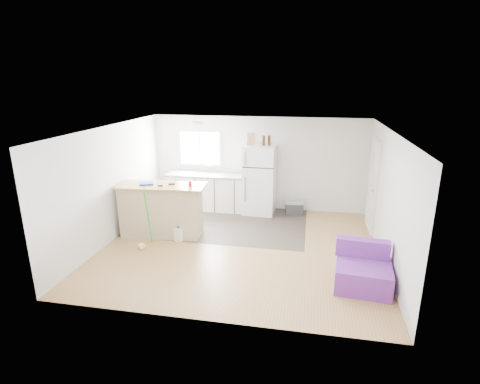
{
  "coord_description": "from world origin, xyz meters",
  "views": [
    {
      "loc": [
        1.3,
        -6.89,
        3.31
      ],
      "look_at": [
        -0.14,
        0.7,
        0.96
      ],
      "focal_mm": 28.0,
      "sensor_mm": 36.0,
      "label": 1
    }
  ],
  "objects_px": {
    "peninsula": "(162,210)",
    "red_cup": "(190,183)",
    "cleaner_jug": "(179,234)",
    "blue_tray": "(146,184)",
    "mop": "(143,238)",
    "purple_seat": "(363,271)",
    "cardboard_box": "(251,139)",
    "bottle_right": "(269,140)",
    "refrigerator": "(260,180)",
    "bottle_left": "(264,141)",
    "cooler": "(294,207)",
    "kitchen_cabinets": "(208,191)"
  },
  "relations": [
    {
      "from": "purple_seat",
      "to": "kitchen_cabinets",
      "type": "bearing_deg",
      "value": 142.8
    },
    {
      "from": "peninsula",
      "to": "red_cup",
      "type": "bearing_deg",
      "value": -3.04
    },
    {
      "from": "cardboard_box",
      "to": "bottle_right",
      "type": "relative_size",
      "value": 1.2
    },
    {
      "from": "mop",
      "to": "cooler",
      "type": "bearing_deg",
      "value": 32.6
    },
    {
      "from": "kitchen_cabinets",
      "to": "bottle_left",
      "type": "relative_size",
      "value": 8.48
    },
    {
      "from": "purple_seat",
      "to": "bottle_right",
      "type": "height_order",
      "value": "bottle_right"
    },
    {
      "from": "cooler",
      "to": "blue_tray",
      "type": "height_order",
      "value": "blue_tray"
    },
    {
      "from": "cardboard_box",
      "to": "bottle_right",
      "type": "bearing_deg",
      "value": 2.39
    },
    {
      "from": "peninsula",
      "to": "cooler",
      "type": "bearing_deg",
      "value": 29.33
    },
    {
      "from": "purple_seat",
      "to": "mop",
      "type": "distance_m",
      "value": 4.21
    },
    {
      "from": "purple_seat",
      "to": "mop",
      "type": "height_order",
      "value": "mop"
    },
    {
      "from": "blue_tray",
      "to": "bottle_left",
      "type": "xyz_separation_m",
      "value": [
        2.28,
        1.77,
        0.71
      ]
    },
    {
      "from": "purple_seat",
      "to": "refrigerator",
      "type": "bearing_deg",
      "value": 129.53
    },
    {
      "from": "kitchen_cabinets",
      "to": "mop",
      "type": "bearing_deg",
      "value": -103.9
    },
    {
      "from": "refrigerator",
      "to": "red_cup",
      "type": "relative_size",
      "value": 14.55
    },
    {
      "from": "peninsula",
      "to": "mop",
      "type": "height_order",
      "value": "mop"
    },
    {
      "from": "cardboard_box",
      "to": "refrigerator",
      "type": "bearing_deg",
      "value": 11.59
    },
    {
      "from": "bottle_left",
      "to": "bottle_right",
      "type": "height_order",
      "value": "same"
    },
    {
      "from": "cooler",
      "to": "bottle_right",
      "type": "height_order",
      "value": "bottle_right"
    },
    {
      "from": "peninsula",
      "to": "blue_tray",
      "type": "distance_m",
      "value": 0.65
    },
    {
      "from": "cleaner_jug",
      "to": "red_cup",
      "type": "bearing_deg",
      "value": 76.08
    },
    {
      "from": "kitchen_cabinets",
      "to": "refrigerator",
      "type": "bearing_deg",
      "value": -2.73
    },
    {
      "from": "purple_seat",
      "to": "blue_tray",
      "type": "xyz_separation_m",
      "value": [
        -4.36,
        1.38,
        0.9
      ]
    },
    {
      "from": "peninsula",
      "to": "purple_seat",
      "type": "height_order",
      "value": "peninsula"
    },
    {
      "from": "kitchen_cabinets",
      "to": "red_cup",
      "type": "height_order",
      "value": "red_cup"
    },
    {
      "from": "purple_seat",
      "to": "cardboard_box",
      "type": "distance_m",
      "value": 4.29
    },
    {
      "from": "refrigerator",
      "to": "cooler",
      "type": "distance_m",
      "value": 1.13
    },
    {
      "from": "purple_seat",
      "to": "cardboard_box",
      "type": "bearing_deg",
      "value": 132.47
    },
    {
      "from": "peninsula",
      "to": "cardboard_box",
      "type": "height_order",
      "value": "cardboard_box"
    },
    {
      "from": "refrigerator",
      "to": "blue_tray",
      "type": "relative_size",
      "value": 5.82
    },
    {
      "from": "mop",
      "to": "bottle_right",
      "type": "bearing_deg",
      "value": 39.35
    },
    {
      "from": "bottle_left",
      "to": "cooler",
      "type": "bearing_deg",
      "value": 8.09
    },
    {
      "from": "red_cup",
      "to": "bottle_left",
      "type": "distance_m",
      "value": 2.28
    },
    {
      "from": "blue_tray",
      "to": "bottle_left",
      "type": "relative_size",
      "value": 1.2
    },
    {
      "from": "purple_seat",
      "to": "mop",
      "type": "bearing_deg",
      "value": 176.74
    },
    {
      "from": "cleaner_jug",
      "to": "blue_tray",
      "type": "xyz_separation_m",
      "value": [
        -0.76,
        0.24,
        1.01
      ]
    },
    {
      "from": "refrigerator",
      "to": "purple_seat",
      "type": "bearing_deg",
      "value": -54.26
    },
    {
      "from": "cardboard_box",
      "to": "bottle_right",
      "type": "distance_m",
      "value": 0.44
    },
    {
      "from": "peninsula",
      "to": "mop",
      "type": "xyz_separation_m",
      "value": [
        -0.1,
        -0.75,
        -0.35
      ]
    },
    {
      "from": "refrigerator",
      "to": "cardboard_box",
      "type": "xyz_separation_m",
      "value": [
        -0.22,
        -0.04,
        1.02
      ]
    },
    {
      "from": "kitchen_cabinets",
      "to": "cooler",
      "type": "distance_m",
      "value": 2.28
    },
    {
      "from": "kitchen_cabinets",
      "to": "cooler",
      "type": "xyz_separation_m",
      "value": [
        2.26,
        -0.01,
        -0.3
      ]
    },
    {
      "from": "cooler",
      "to": "purple_seat",
      "type": "xyz_separation_m",
      "value": [
        1.28,
        -3.26,
        0.08
      ]
    },
    {
      "from": "peninsula",
      "to": "blue_tray",
      "type": "height_order",
      "value": "blue_tray"
    },
    {
      "from": "cooler",
      "to": "red_cup",
      "type": "bearing_deg",
      "value": -147.25
    },
    {
      "from": "purple_seat",
      "to": "red_cup",
      "type": "bearing_deg",
      "value": 162.91
    },
    {
      "from": "cleaner_jug",
      "to": "kitchen_cabinets",
      "type": "bearing_deg",
      "value": 110.16
    },
    {
      "from": "peninsula",
      "to": "bottle_left",
      "type": "height_order",
      "value": "bottle_left"
    },
    {
      "from": "peninsula",
      "to": "red_cup",
      "type": "xyz_separation_m",
      "value": [
        0.66,
        0.02,
        0.62
      ]
    },
    {
      "from": "purple_seat",
      "to": "red_cup",
      "type": "relative_size",
      "value": 7.92
    }
  ]
}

